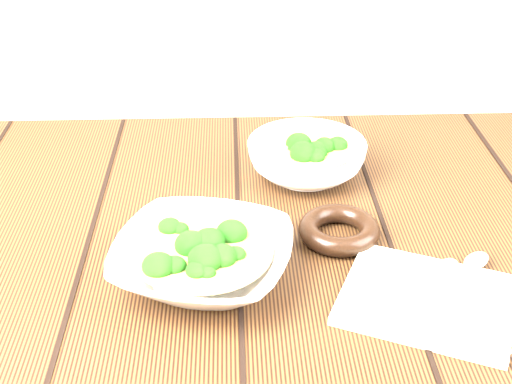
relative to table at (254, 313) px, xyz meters
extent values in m
cube|color=#392410|center=(0.00, 0.00, 0.10)|extent=(1.20, 0.80, 0.04)
cube|color=#392410|center=(0.54, 0.34, -0.28)|extent=(0.07, 0.07, 0.71)
imported|color=white|center=(-0.06, -0.07, 0.15)|extent=(0.26, 0.26, 0.05)
cylinder|color=olive|center=(-0.06, -0.07, 0.16)|extent=(0.17, 0.17, 0.00)
ellipsoid|color=#236516|center=(-0.04, -0.07, 0.17)|extent=(0.03, 0.03, 0.03)
ellipsoid|color=#236516|center=(-0.05, -0.04, 0.17)|extent=(0.03, 0.03, 0.03)
ellipsoid|color=#236516|center=(-0.07, -0.02, 0.17)|extent=(0.03, 0.03, 0.03)
ellipsoid|color=#236516|center=(-0.08, -0.06, 0.17)|extent=(0.03, 0.03, 0.03)
ellipsoid|color=#236516|center=(-0.10, -0.07, 0.17)|extent=(0.03, 0.03, 0.03)
ellipsoid|color=#236516|center=(-0.11, -0.11, 0.17)|extent=(0.03, 0.03, 0.03)
ellipsoid|color=#236516|center=(-0.07, -0.10, 0.17)|extent=(0.03, 0.03, 0.03)
ellipsoid|color=#236516|center=(-0.04, -0.11, 0.17)|extent=(0.03, 0.03, 0.03)
ellipsoid|color=#236516|center=(-0.01, -0.10, 0.17)|extent=(0.03, 0.03, 0.03)
imported|color=white|center=(0.09, 0.18, 0.15)|extent=(0.19, 0.19, 0.06)
cylinder|color=olive|center=(0.09, 0.18, 0.17)|extent=(0.14, 0.14, 0.00)
ellipsoid|color=#236516|center=(0.10, 0.19, 0.17)|extent=(0.03, 0.03, 0.03)
ellipsoid|color=#236516|center=(0.10, 0.21, 0.17)|extent=(0.03, 0.03, 0.03)
ellipsoid|color=#236516|center=(0.08, 0.22, 0.17)|extent=(0.03, 0.03, 0.03)
ellipsoid|color=#236516|center=(0.07, 0.19, 0.17)|extent=(0.03, 0.03, 0.03)
ellipsoid|color=#236516|center=(0.05, 0.18, 0.17)|extent=(0.03, 0.03, 0.03)
ellipsoid|color=#236516|center=(0.05, 0.15, 0.17)|extent=(0.03, 0.03, 0.03)
ellipsoid|color=#236516|center=(0.08, 0.16, 0.17)|extent=(0.03, 0.03, 0.03)
ellipsoid|color=#236516|center=(0.10, 0.15, 0.17)|extent=(0.03, 0.03, 0.03)
ellipsoid|color=#236516|center=(0.13, 0.16, 0.17)|extent=(0.03, 0.03, 0.03)
torus|color=black|center=(0.11, 0.01, 0.13)|extent=(0.11, 0.11, 0.03)
cube|color=beige|center=(0.20, -0.13, 0.13)|extent=(0.24, 0.22, 0.01)
cylinder|color=#A29D8F|center=(0.18, -0.14, 0.13)|extent=(0.09, 0.10, 0.01)
ellipsoid|color=#A29D8F|center=(0.23, -0.08, 0.13)|extent=(0.05, 0.05, 0.01)
cylinder|color=#A29D8F|center=(0.22, -0.12, 0.13)|extent=(0.09, 0.09, 0.01)
ellipsoid|color=#A29D8F|center=(0.27, -0.07, 0.13)|extent=(0.05, 0.05, 0.01)
camera|label=1|loc=(-0.03, -0.78, 0.66)|focal=50.00mm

